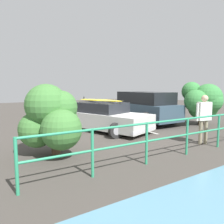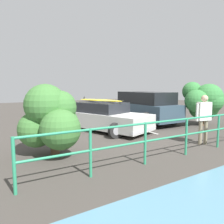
% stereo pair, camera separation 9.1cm
% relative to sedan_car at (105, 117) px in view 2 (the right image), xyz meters
% --- Properties ---
extents(ground_plane, '(44.00, 44.00, 0.02)m').
position_rel_sedan_car_xyz_m(ground_plane, '(-0.08, -0.07, -0.65)').
color(ground_plane, '#423D38').
rests_on(ground_plane, ground).
extents(parking_stripe, '(0.12, 3.88, 0.00)m').
position_rel_sedan_car_xyz_m(parking_stripe, '(-1.57, 0.04, -0.64)').
color(parking_stripe, silver).
rests_on(parking_stripe, ground).
extents(sedan_car, '(3.21, 4.75, 1.62)m').
position_rel_sedan_car_xyz_m(sedan_car, '(0.00, 0.00, 0.00)').
color(sedan_car, silver).
rests_on(sedan_car, ground).
extents(suv_car, '(2.70, 4.53, 1.78)m').
position_rel_sedan_car_xyz_m(suv_car, '(-3.13, -0.71, 0.28)').
color(suv_car, '#334756').
rests_on(suv_car, ground).
extents(person_bystander, '(0.68, 0.31, 1.79)m').
position_rel_sedan_car_xyz_m(person_bystander, '(-1.74, 4.07, 0.43)').
color(person_bystander, gray).
rests_on(person_bystander, ground).
extents(railing_fence, '(8.13, 0.24, 1.14)m').
position_rel_sedan_car_xyz_m(railing_fence, '(0.59, 4.55, 0.11)').
color(railing_fence, '#2D9366').
rests_on(railing_fence, ground).
extents(bush_near_left, '(1.84, 1.96, 2.17)m').
position_rel_sedan_car_xyz_m(bush_near_left, '(3.24, 2.39, 0.49)').
color(bush_near_left, brown).
rests_on(bush_near_left, ground).
extents(bush_near_right, '(2.29, 2.10, 2.35)m').
position_rel_sedan_car_xyz_m(bush_near_right, '(-5.19, 1.66, 0.64)').
color(bush_near_right, brown).
rests_on(bush_near_right, ground).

